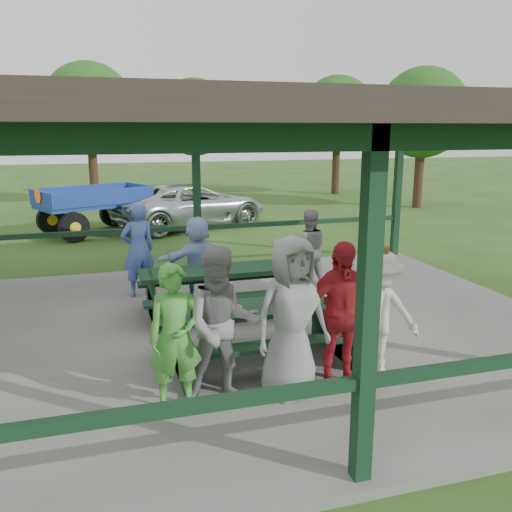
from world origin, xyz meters
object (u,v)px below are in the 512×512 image
object	(u,v)px
contestant_grey_left	(222,326)
spectator_lblue	(198,259)
contestant_white_fedora	(378,314)
pickup_truck	(191,205)
contestant_red	(340,314)
spectator_grey	(308,249)
contestant_grey_mid	(292,316)
spectator_blue	(138,249)
picnic_table_near	(259,326)
picnic_table_far	(223,284)
farm_trailer	(94,209)
contestant_green	(175,337)

from	to	relation	value
contestant_grey_left	spectator_lblue	bearing A→B (deg)	88.75
contestant_white_fedora	pickup_truck	distance (m)	11.56
contestant_red	spectator_grey	distance (m)	4.00
contestant_grey_mid	spectator_blue	bearing A→B (deg)	98.42
spectator_blue	spectator_grey	size ratio (longest dim) A/B	1.13
spectator_grey	pickup_truck	world-z (taller)	spectator_grey
contestant_red	contestant_white_fedora	distance (m)	0.56
contestant_red	pickup_truck	distance (m)	11.65
picnic_table_near	contestant_grey_mid	xyz separation A→B (m)	(0.10, -0.95, 0.45)
contestant_grey_mid	spectator_lblue	distance (m)	3.68
pickup_truck	picnic_table_far	bearing A→B (deg)	151.72
spectator_grey	farm_trailer	distance (m)	8.40
contestant_grey_mid	pickup_truck	xyz separation A→B (m)	(0.88, 11.68, -0.33)
farm_trailer	contestant_red	bearing A→B (deg)	-101.12
picnic_table_far	contestant_grey_left	xyz separation A→B (m)	(-0.68, -2.91, 0.40)
contestant_white_fedora	spectator_grey	bearing A→B (deg)	92.96
picnic_table_far	spectator_blue	world-z (taller)	spectator_blue
contestant_grey_left	farm_trailer	world-z (taller)	contestant_grey_left
picnic_table_far	farm_trailer	xyz separation A→B (m)	(-1.97, 8.38, 0.17)
contestant_grey_mid	spectator_grey	world-z (taller)	contestant_grey_mid
contestant_grey_left	spectator_blue	xyz separation A→B (m)	(-0.56, 4.27, -0.02)
contestant_green	contestant_grey_left	distance (m)	0.52
spectator_lblue	pickup_truck	size ratio (longest dim) A/B	0.30
farm_trailer	spectator_grey	bearing A→B (deg)	-87.27
picnic_table_far	spectator_lblue	bearing A→B (deg)	111.79
contestant_grey_left	contestant_grey_mid	world-z (taller)	contestant_grey_mid
contestant_white_fedora	contestant_grey_left	bearing A→B (deg)	-165.39
contestant_white_fedora	spectator_grey	world-z (taller)	contestant_white_fedora
contestant_grey_left	contestant_grey_mid	size ratio (longest dim) A/B	0.96
contestant_green	spectator_lblue	bearing A→B (deg)	75.95
picnic_table_far	spectator_lblue	xyz separation A→B (m)	(-0.28, 0.70, 0.28)
picnic_table_near	spectator_grey	size ratio (longest dim) A/B	1.64
contestant_grey_mid	spectator_blue	world-z (taller)	contestant_grey_mid
contestant_red	contestant_white_fedora	xyz separation A→B (m)	(0.54, 0.09, -0.08)
spectator_blue	farm_trailer	world-z (taller)	spectator_blue
spectator_lblue	farm_trailer	size ratio (longest dim) A/B	0.36
picnic_table_near	contestant_grey_mid	size ratio (longest dim) A/B	1.35
contestant_grey_mid	spectator_lblue	world-z (taller)	contestant_grey_mid
spectator_lblue	contestant_green	bearing A→B (deg)	55.08
contestant_green	contestant_white_fedora	size ratio (longest dim) A/B	0.99
spectator_blue	contestant_grey_left	bearing A→B (deg)	80.97
spectator_grey	spectator_blue	bearing A→B (deg)	4.55
picnic_table_far	spectator_grey	bearing A→B (deg)	26.15
spectator_lblue	spectator_blue	distance (m)	1.16
contestant_white_fedora	spectator_grey	xyz separation A→B (m)	(0.61, 3.75, -0.03)
contestant_green	contestant_grey_mid	size ratio (longest dim) A/B	0.88
spectator_lblue	contestant_red	bearing A→B (deg)	84.64
contestant_grey_mid	farm_trailer	distance (m)	11.52
farm_trailer	contestant_white_fedora	bearing A→B (deg)	-98.42
picnic_table_near	spectator_lblue	size ratio (longest dim) A/B	1.64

